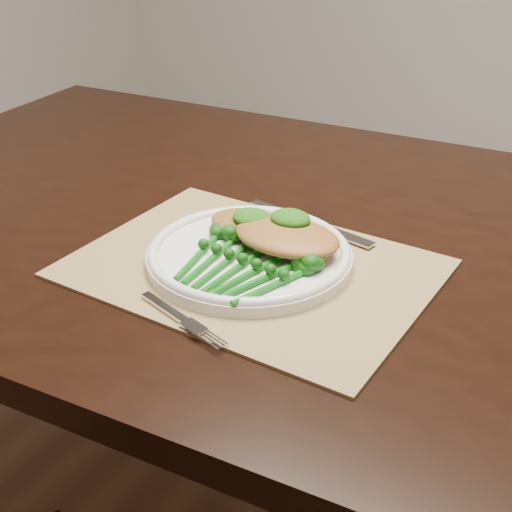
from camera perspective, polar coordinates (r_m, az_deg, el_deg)
The scene contains 10 objects.
dining_table at distance 1.23m, azimuth 4.05°, elevation -13.64°, with size 1.67×1.03×0.75m.
placemat at distance 0.91m, azimuth -0.32°, elevation -0.97°, with size 0.44×0.33×0.00m, color #94794B.
dinner_plate at distance 0.92m, azimuth -0.54°, elevation 0.13°, with size 0.27×0.27×0.02m.
knife at distance 1.03m, azimuth 3.36°, elevation 2.99°, with size 0.21×0.05×0.01m.
fork at distance 0.80m, azimuth -5.53°, elevation -5.33°, with size 0.14×0.05×0.00m.
chicken_fillet_left at distance 0.96m, azimuth -0.40°, elevation 2.56°, with size 0.12×0.08×0.02m, color #99632C.
chicken_fillet_right at distance 0.91m, azimuth 2.50°, elevation 1.57°, with size 0.14×0.10×0.03m, color #99632C.
pesto_dollop_left at distance 0.94m, azimuth -0.32°, elevation 3.10°, with size 0.05×0.05×0.02m, color #124509.
pesto_dollop_right at distance 0.92m, azimuth 2.78°, elevation 3.02°, with size 0.05×0.05×0.02m, color #124509.
broccolini_bundle at distance 0.87m, azimuth -1.81°, elevation -1.16°, with size 0.15×0.17×0.04m.
Camera 1 is at (0.44, -0.82, 1.21)m, focal length 50.00 mm.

